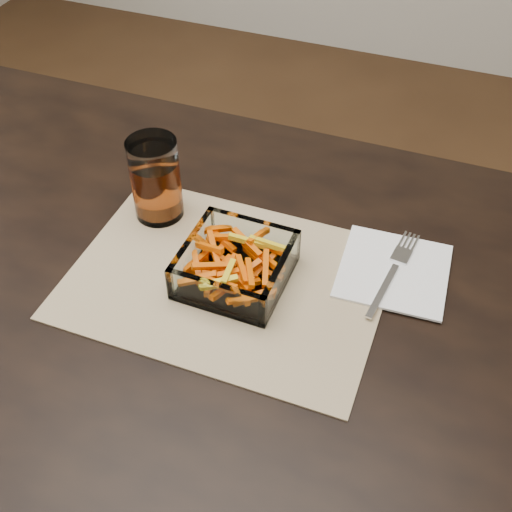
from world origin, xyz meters
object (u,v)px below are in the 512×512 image
object	(u,v)px
tumbler	(156,182)
dining_table	(132,310)
glass_bowl	(236,267)
fork	(393,270)

from	to	relation	value
tumbler	dining_table	bearing A→B (deg)	-86.66
dining_table	glass_bowl	world-z (taller)	glass_bowl
glass_bowl	fork	bearing A→B (deg)	23.35
dining_table	glass_bowl	xyz separation A→B (m)	(0.16, 0.04, 0.11)
tumbler	fork	world-z (taller)	tumbler
tumbler	fork	bearing A→B (deg)	-0.13
dining_table	glass_bowl	distance (m)	0.20
glass_bowl	fork	size ratio (longest dim) A/B	0.78
dining_table	fork	xyz separation A→B (m)	(0.37, 0.13, 0.10)
fork	dining_table	bearing A→B (deg)	-152.84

